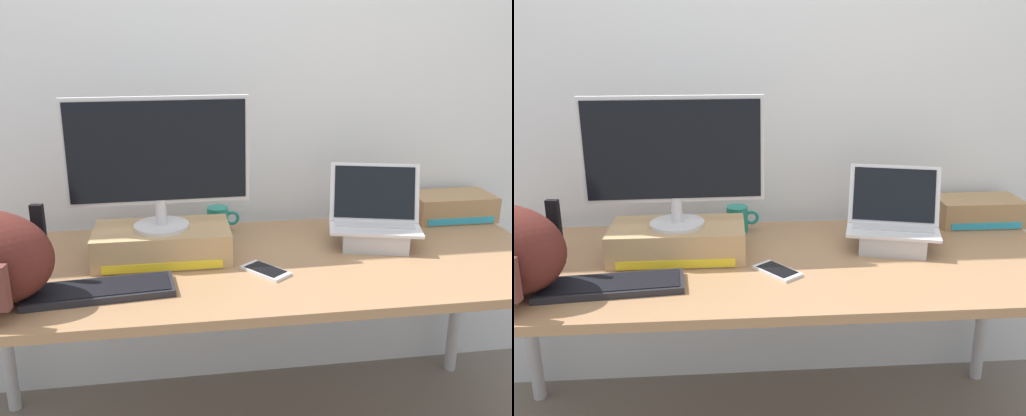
% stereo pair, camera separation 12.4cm
% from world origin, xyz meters
% --- Properties ---
extents(back_wall, '(7.00, 0.10, 2.60)m').
position_xyz_m(back_wall, '(0.00, 0.49, 1.30)').
color(back_wall, silver).
rests_on(back_wall, ground).
extents(desk, '(1.96, 0.78, 0.71)m').
position_xyz_m(desk, '(0.00, 0.00, 0.65)').
color(desk, '#99704C').
rests_on(desk, ground).
extents(toner_box_yellow, '(0.44, 0.23, 0.11)m').
position_xyz_m(toner_box_yellow, '(-0.30, 0.06, 0.77)').
color(toner_box_yellow, tan).
rests_on(toner_box_yellow, desk).
extents(desktop_monitor, '(0.58, 0.18, 0.42)m').
position_xyz_m(desktop_monitor, '(-0.30, 0.06, 1.05)').
color(desktop_monitor, silver).
rests_on(desktop_monitor, toner_box_yellow).
extents(open_laptop, '(0.35, 0.29, 0.27)m').
position_xyz_m(open_laptop, '(0.43, 0.09, 0.77)').
color(open_laptop, '#ADADB2').
rests_on(open_laptop, desk).
extents(external_keyboard, '(0.43, 0.18, 0.02)m').
position_xyz_m(external_keyboard, '(-0.48, -0.18, 0.72)').
color(external_keyboard, black).
rests_on(external_keyboard, desk).
extents(coffee_mug, '(0.12, 0.08, 0.10)m').
position_xyz_m(coffee_mug, '(-0.10, 0.29, 0.76)').
color(coffee_mug, '#1E7F70').
rests_on(coffee_mug, desk).
extents(cell_phone, '(0.15, 0.17, 0.01)m').
position_xyz_m(cell_phone, '(0.02, -0.10, 0.72)').
color(cell_phone, silver).
rests_on(cell_phone, desk).
extents(plush_toy, '(0.11, 0.11, 0.11)m').
position_xyz_m(plush_toy, '(-0.76, 0.09, 0.77)').
color(plush_toy, '#CC7099').
rests_on(plush_toy, desk).
extents(toner_box_cyan, '(0.32, 0.18, 0.10)m').
position_xyz_m(toner_box_cyan, '(0.84, 0.31, 0.76)').
color(toner_box_cyan, '#9E7A51').
rests_on(toner_box_cyan, desk).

